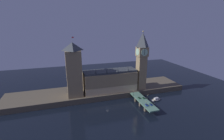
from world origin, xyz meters
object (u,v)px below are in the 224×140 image
street_lamp_near (146,103)px  street_lamp_far (134,92)px  car_southbound_lead (151,104)px  pedestrian_mid_walk (146,98)px  street_lamp_mid (148,97)px  clock_tower (142,59)px  car_northbound_trail (147,105)px  car_southbound_trail (143,98)px  boat_downstream (156,100)px  victoria_tower (74,70)px  car_northbound_lead (139,98)px

street_lamp_near → street_lamp_far: size_ratio=1.16×
car_southbound_lead → pedestrian_mid_walk: size_ratio=2.07×
street_lamp_mid → clock_tower: bearing=77.5°
car_northbound_trail → street_lamp_mid: size_ratio=0.73×
car_southbound_trail → pedestrian_mid_walk: 2.60m
car_southbound_trail → boat_downstream: size_ratio=0.31×
street_lamp_far → boat_downstream: (25.20, -8.59, -8.73)m
victoria_tower → street_lamp_mid: 86.73m
pedestrian_mid_walk → boat_downstream: size_ratio=0.15×
pedestrian_mid_walk → street_lamp_far: street_lamp_far is taller
car_southbound_trail → boat_downstream: car_southbound_trail is taller
car_southbound_lead → street_lamp_near: bearing=-157.8°
street_lamp_far → boat_downstream: bearing=-18.8°
car_southbound_lead → street_lamp_near: (-7.54, -3.08, 3.87)m
pedestrian_mid_walk → street_lamp_near: street_lamp_near is taller
car_southbound_trail → clock_tower: bearing=70.3°
victoria_tower → car_southbound_trail: victoria_tower is taller
car_northbound_trail → street_lamp_mid: street_lamp_mid is taller
car_northbound_lead → boat_downstream: car_northbound_lead is taller
victoria_tower → street_lamp_far: 72.61m
street_lamp_near → boat_downstream: size_ratio=0.59×
car_southbound_trail → street_lamp_far: 13.22m
clock_tower → pedestrian_mid_walk: bearing=-104.7°
car_southbound_lead → car_northbound_lead: bearing=105.2°
street_lamp_near → clock_tower: bearing=69.5°
street_lamp_near → car_northbound_lead: bearing=82.3°
pedestrian_mid_walk → street_lamp_far: (-9.92, 11.35, 2.90)m
victoria_tower → street_lamp_mid: size_ratio=11.23×
street_lamp_mid → boat_downstream: bearing=22.4°
street_lamp_mid → victoria_tower: bearing=155.0°
pedestrian_mid_walk → boat_downstream: (15.28, 2.76, -5.83)m
car_northbound_trail → street_lamp_far: street_lamp_far is taller
car_northbound_trail → pedestrian_mid_walk: pedestrian_mid_walk is taller
car_southbound_trail → car_northbound_lead: bearing=161.9°
victoria_tower → pedestrian_mid_walk: (74.20, -31.41, -30.07)m
car_northbound_trail → pedestrian_mid_walk: 16.37m
pedestrian_mid_walk → street_lamp_far: bearing=131.2°
clock_tower → car_southbound_lead: bearing=-102.7°
street_lamp_mid → car_northbound_lead: bearing=141.9°
car_southbound_lead → car_southbound_trail: 16.01m
car_northbound_lead → car_northbound_trail: 17.28m
pedestrian_mid_walk → car_southbound_lead: bearing=-99.0°
car_southbound_trail → street_lamp_mid: size_ratio=0.64×
car_southbound_trail → street_lamp_mid: 6.03m
car_southbound_lead → pedestrian_mid_walk: 15.20m
car_southbound_trail → boat_downstream: 18.58m
car_southbound_lead → boat_downstream: car_southbound_lead is taller
street_lamp_near → car_southbound_lead: bearing=22.2°
car_northbound_trail → street_lamp_near: bearing=-129.6°
car_northbound_lead → pedestrian_mid_walk: (7.14, -2.55, 0.29)m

